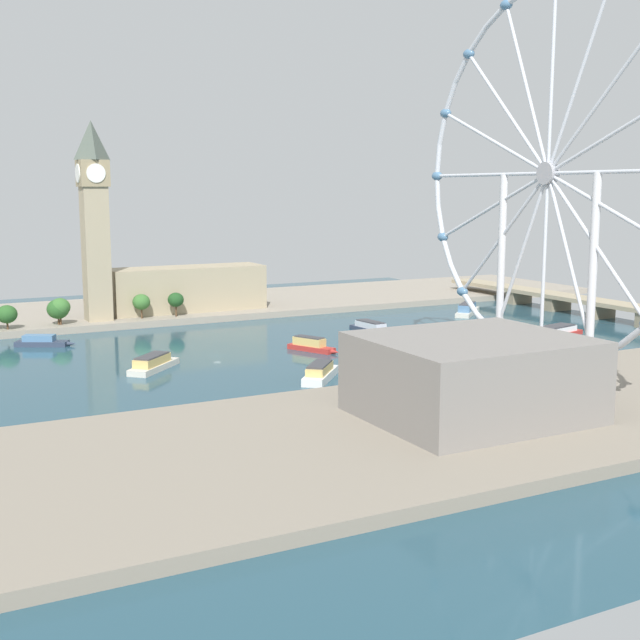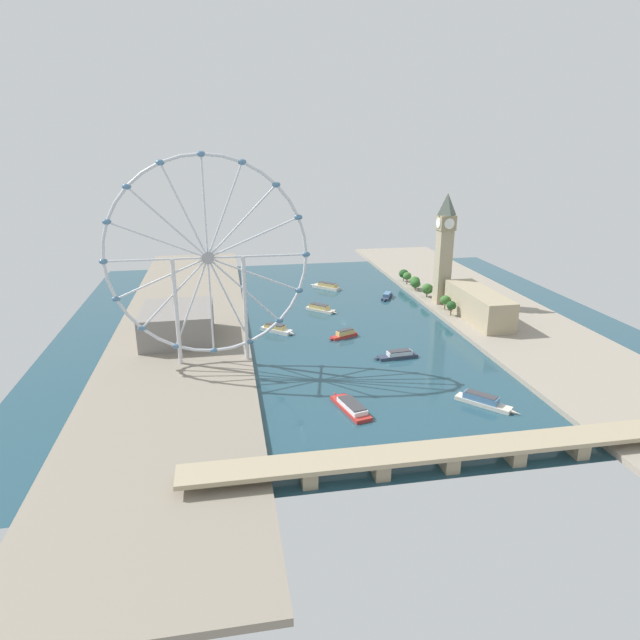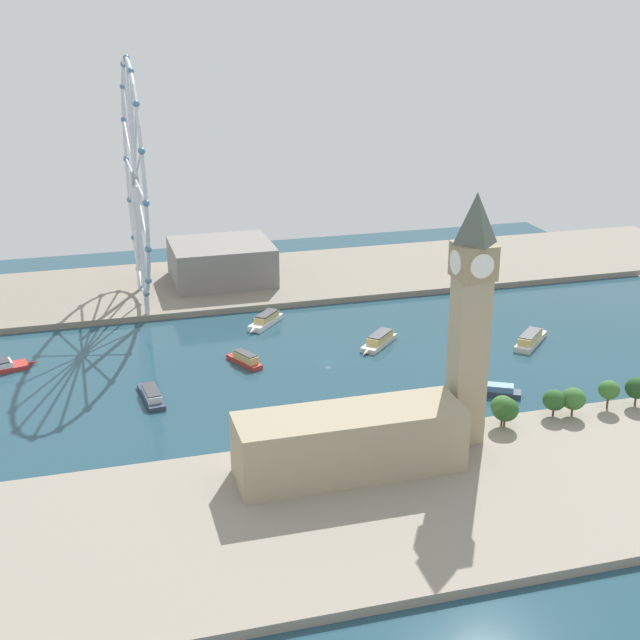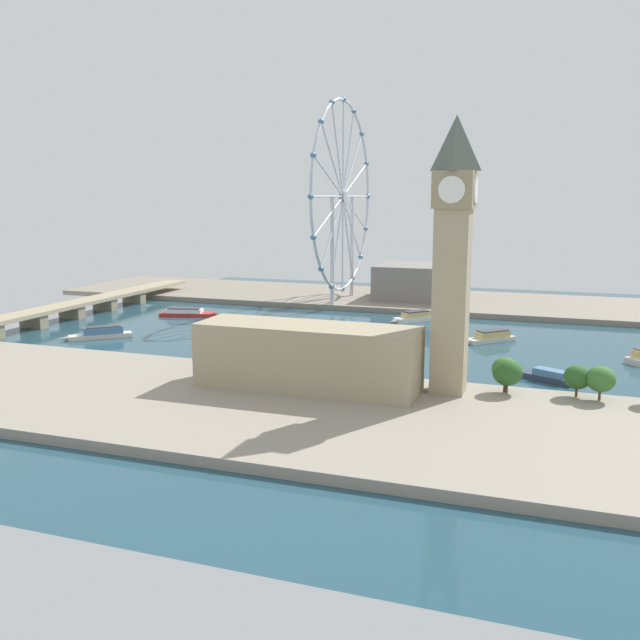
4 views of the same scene
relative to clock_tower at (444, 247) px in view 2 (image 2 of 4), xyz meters
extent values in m
plane|color=#234756|center=(85.51, 23.91, -48.33)|extent=(404.86, 404.86, 0.00)
cube|color=gray|center=(-31.92, 23.91, -46.83)|extent=(90.00, 520.00, 3.00)
cube|color=gray|center=(202.94, 23.91, -46.83)|extent=(90.00, 520.00, 3.00)
cube|color=tan|center=(0.00, 0.00, -15.92)|extent=(10.65, 10.65, 58.83)
cube|color=#928260|center=(0.00, 0.00, 19.22)|extent=(12.35, 12.35, 11.45)
pyramid|color=#4C564C|center=(0.00, 0.00, 33.35)|extent=(11.18, 11.18, 16.81)
cylinder|color=white|center=(0.00, 6.39, 19.22)|extent=(8.09, 0.50, 8.09)
cylinder|color=white|center=(0.00, -6.39, 19.22)|extent=(8.09, 0.50, 8.09)
cylinder|color=white|center=(6.39, 0.00, 19.22)|extent=(0.50, 8.09, 8.09)
cylinder|color=white|center=(-6.39, 0.00, 19.22)|extent=(0.50, 8.09, 8.09)
cube|color=tan|center=(-10.57, 44.85, -34.78)|extent=(22.00, 73.71, 21.10)
cylinder|color=#513823|center=(6.80, -73.47, -43.51)|extent=(0.80, 0.80, 3.64)
ellipsoid|color=#1E471E|center=(6.80, -73.47, -38.17)|extent=(8.81, 8.81, 7.93)
cylinder|color=#513823|center=(7.39, -61.89, -43.05)|extent=(0.80, 0.80, 4.56)
ellipsoid|color=#386B2D|center=(7.39, -61.89, -37.64)|extent=(7.84, 7.84, 7.05)
cylinder|color=#513823|center=(5.68, -46.07, -43.70)|extent=(0.80, 0.80, 3.26)
ellipsoid|color=#386B2D|center=(5.68, -46.07, -38.49)|extent=(8.96, 8.96, 8.06)
cylinder|color=#513823|center=(7.39, -39.33, -43.83)|extent=(0.80, 0.80, 3.00)
ellipsoid|color=#285623|center=(7.39, -39.33, -38.93)|extent=(8.48, 8.48, 7.64)
cylinder|color=#513823|center=(5.19, -17.39, -43.21)|extent=(0.80, 0.80, 4.25)
ellipsoid|color=#386B2D|center=(5.19, -17.39, -37.63)|extent=(8.63, 8.63, 7.77)
cylinder|color=#513823|center=(4.54, -18.17, -43.82)|extent=(0.80, 0.80, 3.02)
ellipsoid|color=#285623|center=(4.54, -18.17, -38.52)|extent=(9.49, 9.49, 8.54)
cylinder|color=#513823|center=(4.04, 18.36, -43.14)|extent=(0.80, 0.80, 4.38)
ellipsoid|color=#386B2D|center=(4.04, 18.36, -37.80)|extent=(7.89, 7.89, 7.10)
cylinder|color=#513823|center=(5.63, 33.94, -42.91)|extent=(0.80, 0.80, 4.85)
ellipsoid|color=#1E471E|center=(5.63, 33.94, -37.56)|extent=(7.32, 7.32, 6.58)
torus|color=silver|center=(180.13, 93.21, 17.04)|extent=(113.22, 1.81, 113.22)
cylinder|color=#99999E|center=(180.13, 93.21, 17.04)|extent=(6.68, 3.00, 6.68)
cylinder|color=silver|center=(207.99, 93.21, 17.04)|extent=(55.71, 1.09, 1.09)
cylinder|color=silver|center=(205.87, 93.21, 27.70)|extent=(51.88, 1.09, 22.32)
cylinder|color=silver|center=(199.83, 93.21, 36.74)|extent=(40.16, 1.09, 40.16)
cylinder|color=silver|center=(190.79, 93.21, 42.78)|extent=(22.32, 1.09, 51.88)
cylinder|color=silver|center=(180.13, 93.21, 44.90)|extent=(1.09, 1.09, 55.71)
cylinder|color=silver|center=(169.47, 93.21, 42.78)|extent=(22.32, 1.09, 51.88)
cylinder|color=silver|center=(160.44, 93.21, 36.74)|extent=(40.16, 1.09, 40.16)
cylinder|color=silver|center=(154.40, 93.21, 27.70)|extent=(51.88, 1.09, 22.32)
cylinder|color=silver|center=(152.28, 93.21, 17.04)|extent=(55.71, 1.09, 1.09)
cylinder|color=silver|center=(154.40, 93.21, 6.39)|extent=(51.88, 1.09, 22.32)
cylinder|color=silver|center=(160.44, 93.21, -2.65)|extent=(40.16, 1.09, 40.16)
cylinder|color=silver|center=(169.47, 93.21, -8.69)|extent=(22.32, 1.09, 51.88)
cylinder|color=silver|center=(180.13, 93.21, -10.81)|extent=(1.09, 1.09, 55.71)
cylinder|color=silver|center=(190.79, 93.21, -8.69)|extent=(22.32, 1.09, 51.88)
cylinder|color=silver|center=(199.83, 93.21, -2.65)|extent=(40.16, 1.09, 40.16)
cylinder|color=silver|center=(205.87, 93.21, 6.39)|extent=(51.88, 1.09, 22.32)
ellipsoid|color=teal|center=(235.84, 93.21, 17.04)|extent=(4.80, 3.20, 3.20)
ellipsoid|color=teal|center=(231.60, 93.21, 38.36)|extent=(4.80, 3.20, 3.20)
ellipsoid|color=teal|center=(219.52, 93.21, 56.44)|extent=(4.80, 3.20, 3.20)
ellipsoid|color=teal|center=(201.45, 93.21, 68.51)|extent=(4.80, 3.20, 3.20)
ellipsoid|color=teal|center=(180.13, 93.21, 72.75)|extent=(4.80, 3.20, 3.20)
ellipsoid|color=teal|center=(158.81, 93.21, 68.51)|extent=(4.80, 3.20, 3.20)
ellipsoid|color=teal|center=(140.74, 93.21, 56.44)|extent=(4.80, 3.20, 3.20)
ellipsoid|color=teal|center=(128.67, 93.21, 38.36)|extent=(4.80, 3.20, 3.20)
ellipsoid|color=teal|center=(124.43, 93.21, 17.04)|extent=(4.80, 3.20, 3.20)
ellipsoid|color=teal|center=(128.67, 93.21, -4.27)|extent=(4.80, 3.20, 3.20)
ellipsoid|color=teal|center=(140.74, 93.21, -22.35)|extent=(4.80, 3.20, 3.20)
ellipsoid|color=teal|center=(158.81, 93.21, -34.42)|extent=(4.80, 3.20, 3.20)
ellipsoid|color=teal|center=(180.13, 93.21, -38.66)|extent=(4.80, 3.20, 3.20)
ellipsoid|color=teal|center=(201.45, 93.21, -34.42)|extent=(4.80, 3.20, 3.20)
ellipsoid|color=teal|center=(219.52, 93.21, -22.35)|extent=(4.80, 3.20, 3.20)
ellipsoid|color=teal|center=(231.60, 93.21, -4.27)|extent=(4.80, 3.20, 3.20)
cylinder|color=silver|center=(199.63, 93.21, -14.14)|extent=(2.40, 2.40, 62.38)
cylinder|color=silver|center=(160.64, 93.21, -14.14)|extent=(2.40, 2.40, 62.38)
cube|color=gray|center=(203.50, 49.04, -34.94)|extent=(45.57, 53.02, 20.78)
cube|color=tan|center=(85.51, 217.60, -40.80)|extent=(216.86, 14.60, 2.00)
cube|color=gray|center=(27.56, 217.60, -45.07)|extent=(6.00, 13.14, 6.53)
cube|color=gray|center=(56.53, 217.60, -45.07)|extent=(6.00, 13.14, 6.53)
cube|color=gray|center=(85.51, 217.60, -45.07)|extent=(6.00, 13.14, 6.53)
cube|color=gray|center=(114.48, 217.60, -45.07)|extent=(6.00, 13.14, 6.53)
cube|color=gray|center=(143.45, 217.60, -45.07)|extent=(6.00, 13.14, 6.53)
cube|color=beige|center=(80.90, -70.11, -47.06)|extent=(24.02, 24.10, 2.54)
cone|color=beige|center=(91.88, -81.16, -47.06)|extent=(5.20, 5.21, 2.54)
cube|color=#DBB766|center=(79.95, -69.16, -44.35)|extent=(17.07, 17.13, 2.88)
cube|color=#38383D|center=(79.95, -69.16, -42.70)|extent=(15.59, 15.64, 0.42)
cube|color=beige|center=(98.37, -3.74, -47.29)|extent=(22.21, 22.02, 2.08)
cone|color=beige|center=(88.35, 6.13, -47.29)|extent=(4.56, 4.54, 2.08)
cube|color=#DBB766|center=(99.23, -4.59, -44.86)|extent=(15.75, 15.63, 2.80)
cube|color=#38383D|center=(99.23, -4.59, -43.20)|extent=(14.39, 14.29, 0.51)
cube|color=#B22D28|center=(113.16, 162.43, -47.42)|extent=(15.68, 30.82, 1.82)
cone|color=#B22D28|center=(117.34, 145.76, -47.42)|extent=(3.06, 5.61, 1.82)
cube|color=white|center=(112.81, 163.86, -45.40)|extent=(11.93, 20.94, 2.23)
cube|color=#38383D|center=(112.81, 163.86, -44.01)|extent=(11.11, 18.94, 0.56)
cube|color=#2D384C|center=(68.83, 100.75, -47.41)|extent=(25.43, 8.92, 1.85)
cone|color=#2D384C|center=(83.23, 102.19, -47.41)|extent=(4.64, 2.29, 1.85)
cube|color=silver|center=(67.59, 100.63, -45.27)|extent=(16.04, 6.96, 2.42)
cube|color=#38383D|center=(67.59, 100.63, -43.82)|extent=(14.46, 6.55, 0.48)
cube|color=white|center=(137.64, 39.69, -47.04)|extent=(21.82, 20.28, 2.58)
cone|color=white|center=(127.54, 48.53, -47.04)|extent=(4.83, 4.68, 2.58)
cube|color=#DBB766|center=(138.51, 38.93, -44.50)|extent=(15.19, 14.29, 2.50)
cube|color=#38383D|center=(138.51, 38.93, -42.96)|extent=(13.86, 13.08, 0.58)
cube|color=#B22D28|center=(93.40, 58.86, -47.37)|extent=(19.97, 12.87, 1.92)
cone|color=#B22D28|center=(103.76, 63.66, -47.37)|extent=(4.01, 3.22, 1.92)
cube|color=#DBB766|center=(92.51, 58.45, -44.87)|extent=(13.64, 9.36, 3.09)
cube|color=#38383D|center=(92.51, 58.45, -43.13)|extent=(12.37, 8.63, 0.41)
cube|color=beige|center=(45.70, 169.42, -47.31)|extent=(23.83, 25.68, 2.05)
cone|color=beige|center=(34.73, 181.79, -47.31)|extent=(4.93, 5.19, 2.05)
cube|color=teal|center=(46.64, 168.35, -44.63)|extent=(15.80, 16.81, 3.31)
cube|color=#38383D|center=(46.64, 168.35, -42.82)|extent=(14.43, 15.32, 0.30)
cube|color=#2D384C|center=(35.85, -30.30, -47.35)|extent=(14.76, 20.47, 1.97)
cone|color=#2D384C|center=(41.37, -20.06, -47.35)|extent=(3.45, 4.11, 1.97)
cube|color=teal|center=(35.37, -31.18, -45.14)|extent=(10.09, 12.90, 2.43)
camera|label=1|loc=(368.10, -80.71, 12.41)|focal=46.39mm
camera|label=2|loc=(171.30, 398.96, 78.83)|focal=30.47mm
camera|label=3|loc=(-252.73, 123.30, 100.38)|focal=49.99mm
camera|label=4|loc=(-217.93, -32.70, 17.36)|focal=38.67mm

